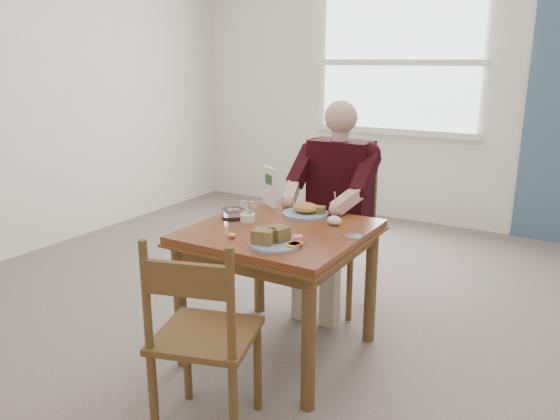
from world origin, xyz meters
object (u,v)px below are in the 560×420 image
Objects in this scene: diner at (335,191)px; near_plate at (274,239)px; far_plate at (306,210)px; table at (280,247)px; chair_near at (202,337)px; chair_far at (340,236)px.

diner reaches higher than near_plate.
far_plate is (0.00, -0.41, -0.03)m from diner.
diner reaches higher than far_plate.
far_plate is at bearing 89.29° from table.
near_plate is at bearing -82.99° from diner.
chair_near is (0.08, -0.78, -0.16)m from table.
chair_near is at bearing -94.37° from near_plate.
near_plate is (0.04, 0.53, 0.30)m from chair_near.
table is 0.73m from diner.
near_plate is at bearing 85.63° from chair_near.
chair_near is at bearing -87.16° from chair_far.
near_plate is 0.92× the size of far_plate.
diner reaches higher than table.
chair_far is at bearing 90.00° from table.
chair_far is at bearing 90.01° from diner.
near_plate reaches higher than table.
diner is 0.41m from far_plate.
near_plate is (0.12, -0.96, -0.03)m from diner.
chair_far is 0.69× the size of diner.
table is 0.31m from near_plate.
table is at bearing -90.00° from chair_far.
table is 0.33m from far_plate.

